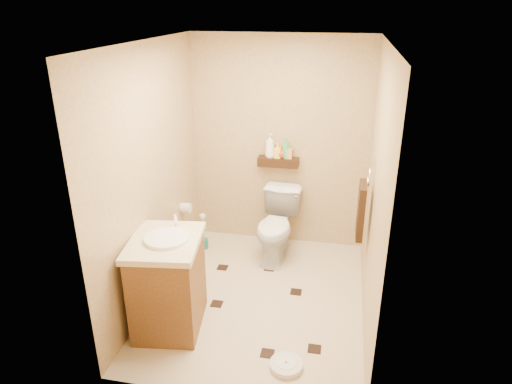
# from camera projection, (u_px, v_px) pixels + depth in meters

# --- Properties ---
(ground) EXTENTS (2.50, 2.50, 0.00)m
(ground) POSITION_uv_depth(u_px,v_px,m) (258.00, 298.00, 4.48)
(ground) COLOR beige
(ground) RESTS_ON ground
(wall_back) EXTENTS (2.00, 0.04, 2.40)m
(wall_back) POSITION_uv_depth(u_px,v_px,m) (280.00, 145.00, 5.15)
(wall_back) COLOR tan
(wall_back) RESTS_ON ground
(wall_front) EXTENTS (2.00, 0.04, 2.40)m
(wall_front) POSITION_uv_depth(u_px,v_px,m) (222.00, 257.00, 2.88)
(wall_front) COLOR tan
(wall_front) RESTS_ON ground
(wall_left) EXTENTS (0.04, 2.50, 2.40)m
(wall_left) POSITION_uv_depth(u_px,v_px,m) (152.00, 177.00, 4.19)
(wall_left) COLOR tan
(wall_left) RESTS_ON ground
(wall_right) EXTENTS (0.04, 2.50, 2.40)m
(wall_right) POSITION_uv_depth(u_px,v_px,m) (375.00, 194.00, 3.84)
(wall_right) COLOR tan
(wall_right) RESTS_ON ground
(ceiling) EXTENTS (2.00, 2.50, 0.02)m
(ceiling) POSITION_uv_depth(u_px,v_px,m) (259.00, 42.00, 3.55)
(ceiling) COLOR white
(ceiling) RESTS_ON wall_back
(wall_shelf) EXTENTS (0.46, 0.14, 0.10)m
(wall_shelf) POSITION_uv_depth(u_px,v_px,m) (278.00, 162.00, 5.14)
(wall_shelf) COLOR #321F0D
(wall_shelf) RESTS_ON wall_back
(floor_accents) EXTENTS (1.20, 1.40, 0.01)m
(floor_accents) POSITION_uv_depth(u_px,v_px,m) (263.00, 302.00, 4.42)
(floor_accents) COLOR black
(floor_accents) RESTS_ON ground
(toilet) EXTENTS (0.48, 0.78, 0.76)m
(toilet) POSITION_uv_depth(u_px,v_px,m) (277.00, 226.00, 5.08)
(toilet) COLOR white
(toilet) RESTS_ON ground
(vanity) EXTENTS (0.67, 0.78, 1.00)m
(vanity) POSITION_uv_depth(u_px,v_px,m) (168.00, 282.00, 3.96)
(vanity) COLOR brown
(vanity) RESTS_ON ground
(bathroom_scale) EXTENTS (0.32, 0.32, 0.05)m
(bathroom_scale) POSITION_uv_depth(u_px,v_px,m) (286.00, 365.00, 3.62)
(bathroom_scale) COLOR silver
(bathroom_scale) RESTS_ON ground
(toilet_brush) EXTENTS (0.10, 0.10, 0.45)m
(toilet_brush) POSITION_uv_depth(u_px,v_px,m) (204.00, 236.00, 5.33)
(toilet_brush) COLOR #1A6864
(toilet_brush) RESTS_ON ground
(towel_ring) EXTENTS (0.12, 0.30, 0.76)m
(towel_ring) POSITION_uv_depth(u_px,v_px,m) (362.00, 208.00, 4.18)
(towel_ring) COLOR silver
(towel_ring) RESTS_ON wall_right
(toilet_paper) EXTENTS (0.12, 0.11, 0.12)m
(toilet_paper) POSITION_uv_depth(u_px,v_px,m) (186.00, 208.00, 5.00)
(toilet_paper) COLOR silver
(toilet_paper) RESTS_ON wall_left
(bottle_a) EXTENTS (0.14, 0.14, 0.27)m
(bottle_a) POSITION_uv_depth(u_px,v_px,m) (270.00, 146.00, 5.09)
(bottle_a) COLOR white
(bottle_a) RESTS_ON wall_shelf
(bottle_b) EXTENTS (0.08, 0.08, 0.17)m
(bottle_b) POSITION_uv_depth(u_px,v_px,m) (278.00, 150.00, 5.09)
(bottle_b) COLOR yellow
(bottle_b) RESTS_ON wall_shelf
(bottle_c) EXTENTS (0.12, 0.12, 0.13)m
(bottle_c) POSITION_uv_depth(u_px,v_px,m) (282.00, 152.00, 5.09)
(bottle_c) COLOR red
(bottle_c) RESTS_ON wall_shelf
(bottle_d) EXTENTS (0.13, 0.13, 0.23)m
(bottle_d) POSITION_uv_depth(u_px,v_px,m) (286.00, 148.00, 5.06)
(bottle_d) COLOR green
(bottle_d) RESTS_ON wall_shelf
(bottle_e) EXTENTS (0.08, 0.08, 0.16)m
(bottle_e) POSITION_uv_depth(u_px,v_px,m) (289.00, 151.00, 5.07)
(bottle_e) COLOR #E3A54B
(bottle_e) RESTS_ON wall_shelf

